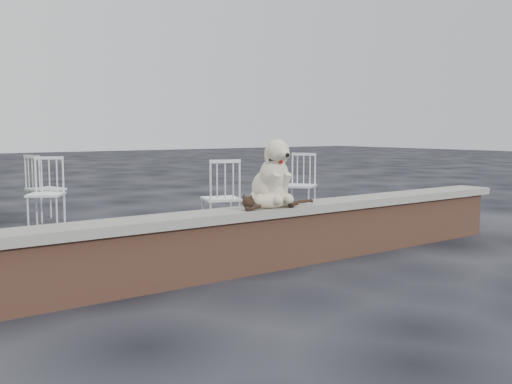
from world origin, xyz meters
TOP-DOWN VIEW (x-y plane):
  - ground at (0.00, 0.00)m, footprint 60.00×60.00m
  - brick_wall at (0.00, 0.00)m, footprint 6.00×0.30m
  - capstone at (0.00, 0.00)m, footprint 6.20×0.40m
  - dog at (-0.13, 0.05)m, footprint 0.47×0.59m
  - cat at (-0.21, -0.10)m, footprint 0.96×0.32m
  - chair_e at (-1.03, 4.12)m, footprint 0.69×0.69m
  - chair_b at (-1.23, 3.42)m, footprint 0.77×0.77m
  - chair_c at (0.37, 1.69)m, footprint 0.69×0.69m
  - chair_d at (2.22, 2.37)m, footprint 0.78×0.78m

SIDE VIEW (x-z plane):
  - ground at x=0.00m, z-range 0.00..0.00m
  - brick_wall at x=0.00m, z-range 0.00..0.50m
  - chair_e at x=-1.03m, z-range 0.00..0.94m
  - chair_b at x=-1.23m, z-range 0.00..0.94m
  - chair_c at x=0.37m, z-range 0.00..0.94m
  - chair_d at x=2.22m, z-range 0.00..0.94m
  - capstone at x=0.00m, z-range 0.50..0.58m
  - cat at x=-0.21m, z-range 0.58..0.74m
  - dog at x=-0.13m, z-range 0.58..1.22m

